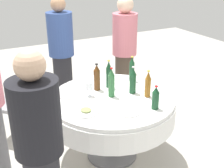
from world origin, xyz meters
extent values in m
plane|color=#B7B2A8|center=(0.00, 0.00, 0.00)|extent=(10.00, 10.00, 0.00)
cylinder|color=white|center=(0.00, 0.00, 0.72)|extent=(1.31, 1.31, 0.04)
cylinder|color=white|center=(0.00, 0.00, 0.59)|extent=(1.34, 1.34, 0.22)
cylinder|color=slate|center=(0.00, 0.00, 0.24)|extent=(0.14, 0.14, 0.48)
cylinder|color=slate|center=(0.00, 0.00, 0.01)|extent=(0.56, 0.56, 0.03)
cylinder|color=#194728|center=(0.24, -0.09, 0.85)|extent=(0.06, 0.06, 0.23)
cone|color=#194728|center=(0.24, -0.09, 1.01)|extent=(0.06, 0.06, 0.08)
cylinder|color=gold|center=(0.24, -0.09, 1.05)|extent=(0.03, 0.03, 0.01)
cylinder|color=#593314|center=(0.24, 0.06, 0.85)|extent=(0.07, 0.07, 0.23)
cone|color=#593314|center=(0.24, 0.06, 1.00)|extent=(0.06, 0.06, 0.06)
cylinder|color=black|center=(0.24, 0.06, 1.04)|extent=(0.03, 0.03, 0.01)
cylinder|color=#194728|center=(-0.43, -0.24, 0.83)|extent=(0.07, 0.07, 0.17)
cone|color=#194728|center=(-0.43, -0.24, 0.94)|extent=(0.06, 0.06, 0.06)
cylinder|color=red|center=(-0.43, -0.24, 0.98)|extent=(0.03, 0.03, 0.01)
cylinder|color=#2D6B38|center=(0.01, 0.00, 0.86)|extent=(0.07, 0.07, 0.24)
cone|color=#2D6B38|center=(0.01, 0.00, 1.01)|extent=(0.06, 0.06, 0.07)
cylinder|color=red|center=(0.01, 0.00, 1.05)|extent=(0.03, 0.03, 0.01)
cylinder|color=#194728|center=(-0.02, -0.24, 0.85)|extent=(0.07, 0.07, 0.22)
cone|color=#194728|center=(-0.02, -0.24, 0.99)|extent=(0.06, 0.06, 0.07)
cylinder|color=silver|center=(-0.02, -0.24, 1.03)|extent=(0.03, 0.03, 0.01)
cylinder|color=#194728|center=(0.29, -0.42, 0.85)|extent=(0.06, 0.06, 0.22)
cone|color=#194728|center=(0.29, -0.42, 1.00)|extent=(0.06, 0.06, 0.07)
cylinder|color=gold|center=(0.29, -0.42, 1.03)|extent=(0.03, 0.03, 0.01)
cylinder|color=#8C5619|center=(-0.17, -0.33, 0.84)|extent=(0.06, 0.06, 0.20)
cone|color=#8C5619|center=(-0.17, -0.33, 0.98)|extent=(0.06, 0.06, 0.08)
cylinder|color=gold|center=(-0.17, -0.33, 1.03)|extent=(0.03, 0.03, 0.01)
cylinder|color=white|center=(0.54, -0.07, 0.74)|extent=(0.06, 0.06, 0.00)
cylinder|color=white|center=(0.54, -0.07, 0.78)|extent=(0.01, 0.01, 0.07)
cylinder|color=white|center=(0.54, -0.07, 0.84)|extent=(0.06, 0.06, 0.06)
cylinder|color=maroon|center=(0.54, -0.07, 0.82)|extent=(0.05, 0.05, 0.02)
cylinder|color=white|center=(0.13, 0.20, 0.74)|extent=(0.06, 0.06, 0.00)
cylinder|color=white|center=(0.13, 0.20, 0.78)|extent=(0.01, 0.01, 0.07)
cylinder|color=white|center=(0.13, 0.20, 0.86)|extent=(0.07, 0.07, 0.08)
cylinder|color=maroon|center=(0.13, 0.20, 0.83)|extent=(0.06, 0.06, 0.03)
cylinder|color=white|center=(-0.19, 0.38, 0.75)|extent=(0.25, 0.25, 0.02)
ellipsoid|color=#8C9E59|center=(-0.19, 0.38, 0.77)|extent=(0.11, 0.10, 0.02)
cylinder|color=white|center=(-0.38, 0.02, 0.75)|extent=(0.21, 0.21, 0.02)
cylinder|color=white|center=(0.24, 0.39, 0.75)|extent=(0.22, 0.22, 0.02)
cube|color=silver|center=(0.01, -0.43, 0.74)|extent=(0.12, 0.15, 0.00)
cube|color=silver|center=(0.37, -0.19, 0.74)|extent=(0.18, 0.02, 0.00)
cylinder|color=#4C3F33|center=(0.96, -0.71, 0.42)|extent=(0.26, 0.26, 0.84)
cylinder|color=#D8727F|center=(0.96, -0.71, 1.12)|extent=(0.34, 0.34, 0.57)
sphere|color=beige|center=(0.96, -0.71, 1.52)|extent=(0.22, 0.22, 0.22)
cylinder|color=#26262B|center=(1.24, 0.12, 0.43)|extent=(0.26, 0.26, 0.87)
cylinder|color=#334C8C|center=(1.24, 0.12, 1.16)|extent=(0.34, 0.34, 0.58)
sphere|color=tan|center=(1.24, 0.12, 1.54)|extent=(0.19, 0.19, 0.19)
cylinder|color=black|center=(-0.72, 0.95, 1.10)|extent=(0.34, 0.34, 0.54)
sphere|color=#D8AD8C|center=(-0.72, 0.95, 1.47)|extent=(0.20, 0.20, 0.20)
cube|color=#99999E|center=(0.92, 0.90, 0.45)|extent=(0.57, 0.57, 0.04)
cube|color=#99999E|center=(0.79, 0.77, 0.66)|extent=(0.31, 0.31, 0.42)
cylinder|color=gray|center=(1.16, 0.89, 0.21)|extent=(0.03, 0.03, 0.43)
cylinder|color=gray|center=(0.92, 0.66, 0.21)|extent=(0.03, 0.03, 0.43)
cylinder|color=gray|center=(0.68, 0.90, 0.21)|extent=(0.03, 0.03, 0.43)
camera|label=1|loc=(-2.46, 1.30, 2.08)|focal=47.08mm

